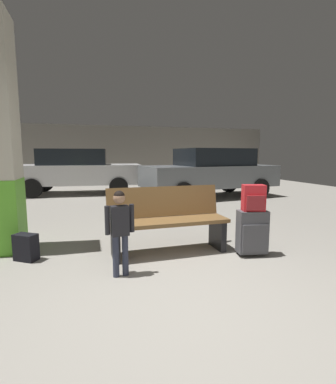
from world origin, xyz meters
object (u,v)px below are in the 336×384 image
at_px(bench, 167,220).
at_px(suitcase, 252,232).
at_px(parked_car_far, 78,170).
at_px(backpack_dark_floor, 26,247).
at_px(parked_car_near, 210,171).
at_px(child, 120,224).
at_px(backpack_bright, 254,198).

height_order(bench, suitcase, bench).
height_order(suitcase, parked_car_far, parked_car_far).
xyz_separation_m(backpack_dark_floor, parked_car_far, (0.41, 6.25, 0.64)).
distance_m(backpack_dark_floor, parked_car_near, 6.22).
bearing_deg(parked_car_far, child, -84.46).
distance_m(bench, backpack_bright, 1.17).
distance_m(suitcase, backpack_bright, 0.45).
bearing_deg(backpack_bright, parked_car_far, 109.42).
bearing_deg(backpack_dark_floor, suitcase, -12.30).
xyz_separation_m(backpack_dark_floor, parked_car_near, (4.42, 4.32, 0.64)).
xyz_separation_m(suitcase, backpack_bright, (-0.00, -0.00, 0.45)).
height_order(bench, parked_car_far, parked_car_far).
relative_size(bench, parked_car_far, 0.38).
bearing_deg(backpack_bright, child, -174.33).
height_order(suitcase, backpack_dark_floor, suitcase).
bearing_deg(bench, parked_car_far, 102.24).
bearing_deg(child, parked_car_near, 56.95).
relative_size(bench, backpack_bright, 4.75).
xyz_separation_m(bench, backpack_dark_floor, (-1.81, 0.17, -0.28)).
bearing_deg(bench, suitcase, -23.72).
height_order(backpack_bright, backpack_dark_floor, backpack_bright).
relative_size(suitcase, child, 0.64).
xyz_separation_m(parked_car_near, parked_car_far, (-4.01, 1.93, 0.00)).
xyz_separation_m(suitcase, parked_car_far, (-2.42, 6.87, 0.48)).
height_order(child, parked_car_near, parked_car_near).
bearing_deg(bench, backpack_bright, -23.75).
relative_size(suitcase, backpack_dark_floor, 1.78).
relative_size(bench, backpack_dark_floor, 4.75).
bearing_deg(bench, parked_car_near, 59.74).
distance_m(bench, suitcase, 1.13).
bearing_deg(parked_car_far, backpack_bright, -70.58).
bearing_deg(suitcase, parked_car_near, 72.20).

